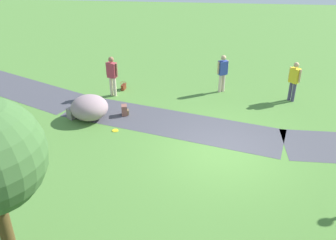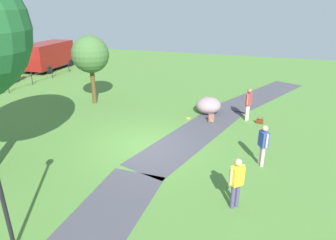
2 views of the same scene
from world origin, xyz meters
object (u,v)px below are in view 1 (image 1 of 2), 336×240
at_px(man_near_boulder, 223,71).
at_px(passerby_on_path, 294,79).
at_px(woman_with_handbag, 112,74).
at_px(backpack_by_boulder, 71,114).
at_px(handbag_on_grass, 124,86).
at_px(spare_backpack_on_lawn, 125,110).
at_px(lawn_boulder, 89,108).
at_px(frisbee_on_grass, 115,130).

height_order(man_near_boulder, passerby_on_path, passerby_on_path).
distance_m(woman_with_handbag, backpack_by_boulder, 2.53).
distance_m(handbag_on_grass, backpack_by_boulder, 3.12).
relative_size(passerby_on_path, backpack_by_boulder, 4.05).
height_order(woman_with_handbag, passerby_on_path, woman_with_handbag).
relative_size(man_near_boulder, spare_backpack_on_lawn, 4.00).
distance_m(lawn_boulder, woman_with_handbag, 2.19).
bearing_deg(frisbee_on_grass, lawn_boulder, -36.53).
height_order(passerby_on_path, handbag_on_grass, passerby_on_path).
height_order(man_near_boulder, spare_backpack_on_lawn, man_near_boulder).
relative_size(lawn_boulder, frisbee_on_grass, 7.92).
bearing_deg(lawn_boulder, passerby_on_path, -163.52).
bearing_deg(spare_backpack_on_lawn, man_near_boulder, -145.36).
bearing_deg(backpack_by_boulder, spare_backpack_on_lawn, -166.78).
xyz_separation_m(lawn_boulder, handbag_on_grass, (-0.69, -2.73, -0.30)).
bearing_deg(handbag_on_grass, man_near_boulder, -177.45).
relative_size(lawn_boulder, handbag_on_grass, 5.19).
height_order(lawn_boulder, man_near_boulder, man_near_boulder).
height_order(passerby_on_path, backpack_by_boulder, passerby_on_path).
bearing_deg(man_near_boulder, handbag_on_grass, 2.55).
xyz_separation_m(spare_backpack_on_lawn, frisbee_on_grass, (0.10, 1.20, -0.18)).
xyz_separation_m(passerby_on_path, spare_backpack_on_lawn, (6.43, 1.87, -0.74)).
distance_m(lawn_boulder, spare_backpack_on_lawn, 1.29).
relative_size(woman_with_handbag, passerby_on_path, 1.04).
bearing_deg(frisbee_on_grass, man_near_boulder, -135.26).
height_order(man_near_boulder, handbag_on_grass, man_near_boulder).
relative_size(man_near_boulder, handbag_on_grass, 4.74).
height_order(lawn_boulder, spare_backpack_on_lawn, lawn_boulder).
distance_m(man_near_boulder, passerby_on_path, 2.85).
relative_size(backpack_by_boulder, frisbee_on_grass, 1.81).
relative_size(lawn_boulder, woman_with_handbag, 1.04).
relative_size(woman_with_handbag, man_near_boulder, 1.05).
height_order(passerby_on_path, spare_backpack_on_lawn, passerby_on_path).
relative_size(woman_with_handbag, handbag_on_grass, 4.97).
relative_size(lawn_boulder, spare_backpack_on_lawn, 4.37).
height_order(passerby_on_path, frisbee_on_grass, passerby_on_path).
distance_m(passerby_on_path, spare_backpack_on_lawn, 6.74).
xyz_separation_m(passerby_on_path, backpack_by_boulder, (8.33, 2.32, -0.74)).
xyz_separation_m(passerby_on_path, frisbee_on_grass, (6.54, 3.08, -0.92)).
xyz_separation_m(lawn_boulder, spare_backpack_on_lawn, (-1.21, -0.39, -0.25)).
distance_m(woman_with_handbag, handbag_on_grass, 1.10).
bearing_deg(frisbee_on_grass, spare_backpack_on_lawn, -94.91).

